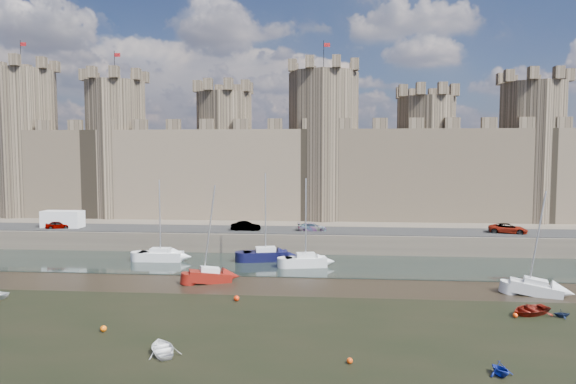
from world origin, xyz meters
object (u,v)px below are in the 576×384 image
Objects in this scene: van at (63,219)px; sailboat_1 at (266,255)px; car_2 at (312,227)px; car_3 at (508,229)px; sailboat_4 at (210,275)px; sailboat_2 at (306,260)px; car_0 at (59,225)px; car_1 at (246,226)px; sailboat_0 at (161,255)px; sailboat_5 at (536,288)px.

sailboat_1 reaches higher than van.
car_3 reaches higher than car_2.
car_3 is 0.49× the size of sailboat_4.
sailboat_4 is at bearing -151.32° from sailboat_2.
car_1 reaches higher than car_0.
sailboat_0 reaches higher than sailboat_5.
car_1 is 0.40× the size of sailboat_0.
car_1 is at bearing -0.58° from van.
sailboat_4 reaches higher than sailboat_5.
sailboat_0 is (-42.85, -8.99, -2.39)m from car_3.
car_1 reaches higher than car_2.
car_3 is at bearing 0.52° from van.
car_3 is 31.51m from sailboat_1.
sailboat_2 is at bearing 172.47° from sailboat_5.
sailboat_2 is at bearing 174.93° from car_2.
sailboat_5 reaches higher than van.
sailboat_0 is (-8.81, -8.44, -2.37)m from car_1.
sailboat_0 is at bearing -130.75° from car_0.
car_0 is 0.35× the size of sailboat_5.
sailboat_0 is (-17.63, -8.94, -2.29)m from car_2.
sailboat_1 is at bearing 143.00° from car_2.
sailboat_4 is (25.13, -18.19, -2.97)m from van.
sailboat_2 reaches higher than van.
van is 0.58× the size of sailboat_5.
car_3 reaches higher than car_0.
sailboat_1 reaches higher than sailboat_4.
van is at bearing 176.55° from sailboat_5.
van reaches higher than car_0.
sailboat_0 is at bearing 116.81° from car_3.
sailboat_1 reaches higher than car_2.
sailboat_0 is at bearing 113.28° from car_2.
car_2 is (8.82, 0.50, -0.08)m from car_1.
car_3 is 27.77m from sailboat_2.
car_0 is at bearing 93.04° from car_1.
car_0 is 25.82m from car_1.
van is (0.10, 0.90, 0.63)m from car_0.
car_3 is at bearing -104.63° from car_0.
car_2 is (34.63, 0.95, -0.01)m from car_0.
car_2 is 29.26m from sailboat_5.
sailboat_5 is (-4.16, -20.23, -2.46)m from car_3.
sailboat_0 is (16.91, -8.89, -2.93)m from van.
car_1 is 13.50m from sailboat_2.
sailboat_4 is (8.23, -9.31, -0.04)m from sailboat_0.
sailboat_4 is (25.24, -17.29, -2.34)m from car_0.
sailboat_1 is (12.44, 1.07, 0.06)m from sailboat_0.
sailboat_4 is (-34.62, -18.30, -2.43)m from car_3.
sailboat_2 reaches higher than sailboat_0.
sailboat_1 is 5.66m from sailboat_2.
sailboat_0 reaches higher than car_1.
car_0 is 0.33× the size of sailboat_2.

